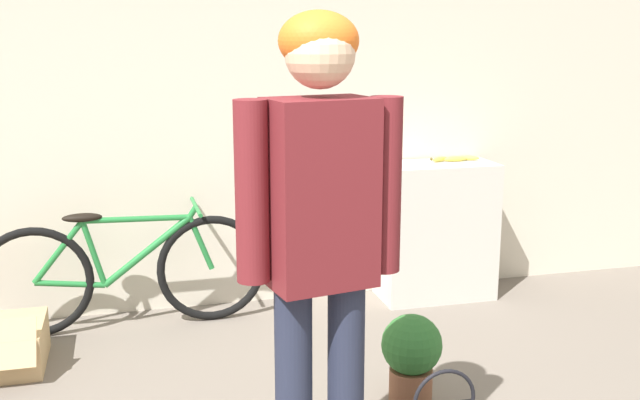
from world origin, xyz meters
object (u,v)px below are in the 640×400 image
at_px(person, 320,217).
at_px(potted_plant, 411,355).
at_px(bicycle, 125,272).
at_px(banana, 454,159).

height_order(person, potted_plant, person).
height_order(person, bicycle, person).
height_order(bicycle, banana, banana).
xyz_separation_m(person, bicycle, (-0.67, 1.92, -0.75)).
distance_m(person, potted_plant, 1.22).
xyz_separation_m(bicycle, potted_plant, (1.28, -1.29, -0.10)).
bearing_deg(bicycle, banana, 1.93).
bearing_deg(person, bicycle, 98.57).
bearing_deg(person, potted_plant, 35.59).
bearing_deg(banana, bicycle, -177.24).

